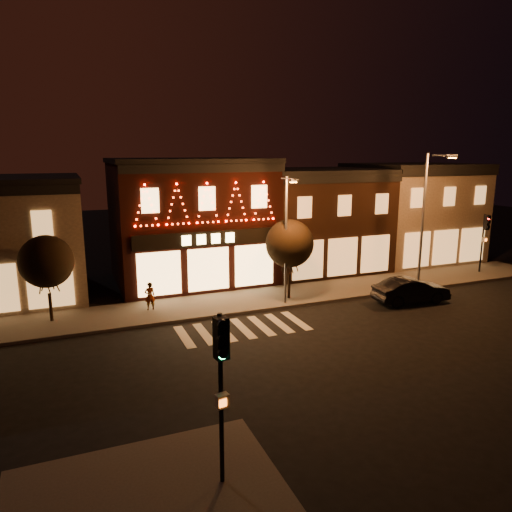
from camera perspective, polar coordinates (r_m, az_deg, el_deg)
ground at (r=20.70m, az=2.37°, el=-12.36°), size 120.00×120.00×0.00m
sidewalk_far at (r=28.29m, az=-0.63°, el=-5.31°), size 44.00×4.00×0.15m
building_pulp at (r=32.37m, az=-7.84°, el=4.24°), size 10.20×8.34×8.30m
building_right_a at (r=35.93m, az=7.05°, el=4.41°), size 9.20×8.28×7.50m
building_right_b at (r=41.02m, az=18.17°, el=5.07°), size 9.20×8.28×7.80m
traffic_signal_near at (r=12.05m, az=-4.19°, el=-13.30°), size 0.37×0.49×4.65m
traffic_signal_far at (r=37.65m, az=25.82°, el=2.69°), size 0.34×0.48×4.20m
streetlamp_mid at (r=26.45m, az=3.74°, el=3.05°), size 0.63×1.66×7.23m
streetlamp_right at (r=31.87m, az=19.86°, el=5.24°), size 0.78×1.94×8.47m
tree_left at (r=26.06m, az=-23.91°, el=-0.62°), size 2.68×2.68×4.48m
tree_right at (r=27.73m, az=4.06°, el=1.50°), size 2.82×2.82×4.72m
dark_sedan at (r=29.31m, az=18.14°, el=-3.95°), size 4.60×1.93×1.48m
pedestrian at (r=26.80m, az=-12.65°, el=-4.71°), size 0.60×0.42×1.56m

